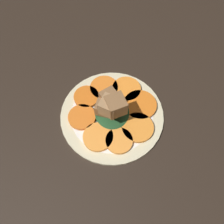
# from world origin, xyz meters

# --- Properties ---
(table_slab) EXTENTS (1.20, 1.20, 0.02)m
(table_slab) POSITION_xyz_m (0.00, 0.00, 0.01)
(table_slab) COLOR black
(table_slab) RESTS_ON ground
(plate) EXTENTS (0.30, 0.30, 0.01)m
(plate) POSITION_xyz_m (0.00, 0.00, 0.03)
(plate) COLOR beige
(plate) RESTS_ON table_slab
(carrot_slice_0) EXTENTS (0.09, 0.09, 0.01)m
(carrot_slice_0) POSITION_xyz_m (-0.05, -0.07, 0.04)
(carrot_slice_0) COLOR orange
(carrot_slice_0) RESTS_ON plate
(carrot_slice_1) EXTENTS (0.10, 0.10, 0.01)m
(carrot_slice_1) POSITION_xyz_m (0.02, -0.08, 0.04)
(carrot_slice_1) COLOR orange
(carrot_slice_1) RESTS_ON plate
(carrot_slice_2) EXTENTS (0.09, 0.09, 0.01)m
(carrot_slice_2) POSITION_xyz_m (0.08, -0.05, 0.04)
(carrot_slice_2) COLOR orange
(carrot_slice_2) RESTS_ON plate
(carrot_slice_3) EXTENTS (0.09, 0.09, 0.01)m
(carrot_slice_3) POSITION_xyz_m (0.09, 0.02, 0.04)
(carrot_slice_3) COLOR orange
(carrot_slice_3) RESTS_ON plate
(carrot_slice_4) EXTENTS (0.08, 0.08, 0.01)m
(carrot_slice_4) POSITION_xyz_m (0.06, 0.08, 0.04)
(carrot_slice_4) COLOR orange
(carrot_slice_4) RESTS_ON plate
(carrot_slice_5) EXTENTS (0.08, 0.08, 0.01)m
(carrot_slice_5) POSITION_xyz_m (-0.01, 0.09, 0.04)
(carrot_slice_5) COLOR orange
(carrot_slice_5) RESTS_ON plate
(carrot_slice_6) EXTENTS (0.08, 0.08, 0.01)m
(carrot_slice_6) POSITION_xyz_m (-0.07, 0.04, 0.04)
(carrot_slice_6) COLOR orange
(carrot_slice_6) RESTS_ON plate
(carrot_slice_7) EXTENTS (0.08, 0.08, 0.01)m
(carrot_slice_7) POSITION_xyz_m (-0.09, -0.02, 0.04)
(carrot_slice_7) COLOR orange
(carrot_slice_7) RESTS_ON plate
(center_pile) EXTENTS (0.11, 0.10, 0.11)m
(center_pile) POSITION_xyz_m (-0.00, 0.00, 0.08)
(center_pile) COLOR #1E4723
(center_pile) RESTS_ON plate
(fork) EXTENTS (0.18, 0.06, 0.00)m
(fork) POSITION_xyz_m (0.02, -0.06, 0.03)
(fork) COLOR #B2B2B7
(fork) RESTS_ON plate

